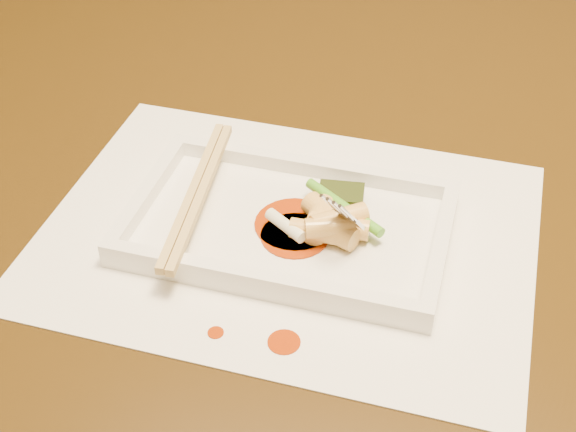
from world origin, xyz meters
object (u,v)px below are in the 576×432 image
(placemat, at_px, (288,233))
(plate_base, at_px, (288,229))
(table, at_px, (380,265))
(chopstick_a, at_px, (193,192))
(fork, at_px, (383,153))

(placemat, relative_size, plate_base, 1.54)
(table, relative_size, chopstick_a, 7.24)
(chopstick_a, height_order, fork, fork)
(plate_base, distance_m, chopstick_a, 0.08)
(table, distance_m, placemat, 0.15)
(placemat, xyz_separation_m, chopstick_a, (-0.08, -0.00, 0.03))
(table, distance_m, fork, 0.20)
(plate_base, bearing_deg, fork, 14.42)
(plate_base, height_order, chopstick_a, chopstick_a)
(placemat, relative_size, chopstick_a, 2.07)
(chopstick_a, bearing_deg, table, 31.30)
(chopstick_a, distance_m, fork, 0.16)
(plate_base, bearing_deg, table, 53.40)
(table, relative_size, placemat, 3.50)
(fork, bearing_deg, plate_base, -165.58)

